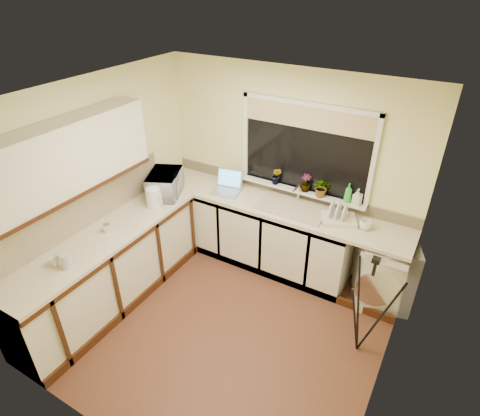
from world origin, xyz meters
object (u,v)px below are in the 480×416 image
glass_jug (66,261)px  plant_c (306,183)px  soap_bottle_green (348,193)px  soap_bottle_clear (358,197)px  cup_back (366,225)px  washing_machine (384,271)px  microwave (165,184)px  plant_b (276,176)px  plant_d (322,187)px  dish_rack (339,220)px  laptop (228,185)px  tripod (366,307)px  cup_left (55,261)px  steel_jar (107,228)px  kettle (154,197)px

glass_jug → plant_c: plant_c is taller
soap_bottle_green → soap_bottle_clear: 0.11m
glass_jug → plant_c: size_ratio=0.71×
soap_bottle_green → cup_back: size_ratio=1.68×
washing_machine → microwave: (-2.65, -0.49, 0.63)m
glass_jug → plant_b: (1.09, 2.25, 0.19)m
plant_c → plant_d: 0.21m
washing_machine → dish_rack: size_ratio=2.22×
cup_back → plant_c: bearing=164.9°
soap_bottle_green → laptop: bearing=-172.0°
tripod → glass_jug: bearing=-162.7°
washing_machine → cup_left: bearing=-161.2°
tripod → glass_jug: tripod is taller
plant_c → soap_bottle_clear: bearing=-0.4°
laptop → cup_back: bearing=-9.9°
dish_rack → steel_jar: steel_jar is taller
steel_jar → microwave: bearing=89.3°
soap_bottle_green → steel_jar: bearing=-141.6°
laptop → steel_jar: (-0.62, -1.45, -0.02)m
laptop → cup_back: 1.75m
dish_rack → steel_jar: (-2.08, -1.43, 0.02)m
dish_rack → cup_back: bearing=-22.0°
plant_d → cup_left: bearing=-128.2°
steel_jar → plant_d: plant_d is taller
kettle → cup_left: kettle is taller
plant_d → tripod: bearing=-49.1°
plant_b → cup_back: size_ratio=1.68×
plant_b → soap_bottle_green: bearing=1.2°
kettle → plant_c: bearing=33.2°
plant_b → cup_back: (1.17, -0.20, -0.21)m
microwave → plant_c: (1.57, 0.68, 0.11)m
washing_machine → glass_jug: glass_jug is taller
glass_jug → microwave: microwave is taller
soap_bottle_green → cup_back: (0.29, -0.21, -0.21)m
steel_jar → plant_c: plant_c is taller
kettle → cup_left: size_ratio=2.43×
kettle → cup_back: bearing=18.5°
plant_c → cup_left: bearing=-124.6°
glass_jug → plant_d: 2.80m
glass_jug → soap_bottle_green: (1.98, 2.27, 0.19)m
microwave → plant_b: size_ratio=2.32×
plant_c → washing_machine: bearing=-10.0°
tripod → plant_b: 1.86m
glass_jug → microwave: bearing=93.5°
glass_jug → cup_back: 3.06m
kettle → soap_bottle_green: (2.01, 0.98, 0.15)m
dish_rack → soap_bottle_green: bearing=63.8°
soap_bottle_green → glass_jug: bearing=-131.1°
washing_machine → plant_d: 1.17m
tripod → plant_d: (-0.87, 1.00, 0.59)m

